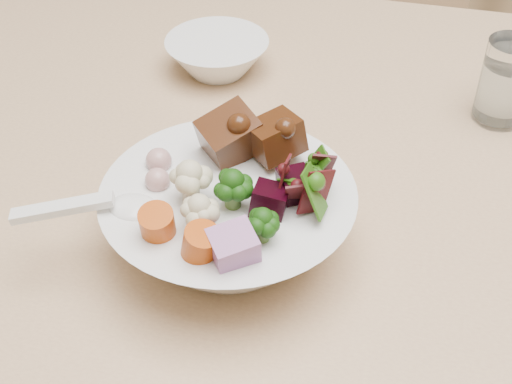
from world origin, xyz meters
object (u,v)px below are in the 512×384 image
at_px(food_bowl, 231,215).
at_px(side_bowl, 217,56).
at_px(water_glass, 505,85).
at_px(chair_far, 358,77).
at_px(dining_table, 440,250).

xyz_separation_m(food_bowl, side_bowl, (-0.13, 0.31, -0.02)).
bearing_deg(water_glass, chair_far, 117.01).
relative_size(water_glass, side_bowl, 0.76).
xyz_separation_m(dining_table, food_bowl, (-0.20, -0.14, 0.12)).
xyz_separation_m(dining_table, water_glass, (0.03, 0.17, 0.13)).
relative_size(chair_far, food_bowl, 3.62).
height_order(dining_table, chair_far, chair_far).
relative_size(dining_table, water_glass, 16.37).
bearing_deg(water_glass, side_bowl, -179.66).
distance_m(dining_table, side_bowl, 0.38).
bearing_deg(water_glass, dining_table, -101.32).
height_order(food_bowl, water_glass, food_bowl).
relative_size(dining_table, food_bowl, 7.05).
distance_m(dining_table, water_glass, 0.21).
bearing_deg(dining_table, side_bowl, 148.58).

